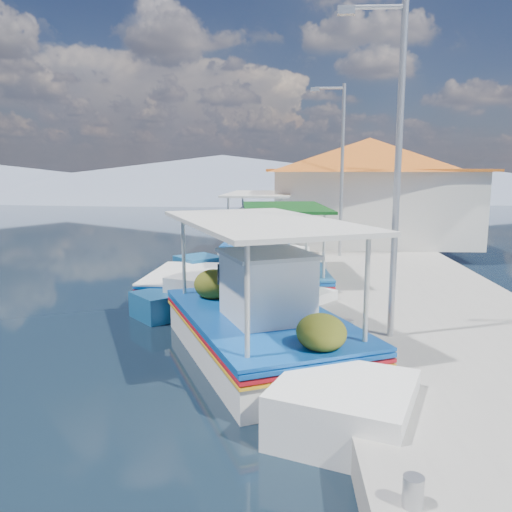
{
  "coord_description": "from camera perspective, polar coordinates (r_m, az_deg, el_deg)",
  "views": [
    {
      "loc": [
        2.57,
        -7.41,
        3.64
      ],
      "look_at": [
        1.83,
        6.11,
        1.3
      ],
      "focal_mm": 35.86,
      "sensor_mm": 36.0,
      "label": 1
    }
  ],
  "objects": [
    {
      "name": "ground",
      "position": [
        8.65,
        -15.01,
        -15.45
      ],
      "size": [
        160.0,
        160.0,
        0.0
      ],
      "primitive_type": "plane",
      "color": "black",
      "rests_on": "ground"
    },
    {
      "name": "quay",
      "position": [
        14.23,
        16.63,
        -4.4
      ],
      "size": [
        5.0,
        44.0,
        0.5
      ],
      "primitive_type": "cube",
      "color": "gray",
      "rests_on": "ground"
    },
    {
      "name": "bollards",
      "position": [
        13.07,
        8.48,
        -3.53
      ],
      "size": [
        0.2,
        17.2,
        0.3
      ],
      "color": "#A5A8AD",
      "rests_on": "quay"
    },
    {
      "name": "main_caique",
      "position": [
        10.09,
        0.71,
        -7.89
      ],
      "size": [
        4.94,
        8.29,
        2.98
      ],
      "rotation": [
        0.0,
        0.0,
        -0.41
      ],
      "color": "white",
      "rests_on": "ground"
    },
    {
      "name": "caique_green_canopy",
      "position": [
        15.07,
        3.14,
        -2.53
      ],
      "size": [
        2.68,
        7.59,
        2.85
      ],
      "rotation": [
        0.0,
        0.0,
        -0.09
      ],
      "color": "white",
      "rests_on": "ground"
    },
    {
      "name": "caique_blue_hull",
      "position": [
        14.85,
        -8.18,
        -3.36
      ],
      "size": [
        1.93,
        5.87,
        1.05
      ],
      "rotation": [
        0.0,
        0.0,
        0.05
      ],
      "color": "#155083",
      "rests_on": "ground"
    },
    {
      "name": "caique_far",
      "position": [
        20.63,
        0.44,
        1.18
      ],
      "size": [
        2.77,
        8.43,
        2.96
      ],
      "rotation": [
        0.0,
        0.0,
        0.05
      ],
      "color": "white",
      "rests_on": "ground"
    },
    {
      "name": "harbor_building",
      "position": [
        22.72,
        12.43,
        7.4
      ],
      "size": [
        10.49,
        10.49,
        4.4
      ],
      "color": "silver",
      "rests_on": "quay"
    },
    {
      "name": "lamp_post_near",
      "position": [
        9.61,
        15.06,
        10.73
      ],
      "size": [
        1.21,
        0.14,
        6.0
      ],
      "color": "#A5A8AD",
      "rests_on": "quay"
    },
    {
      "name": "lamp_post_far",
      "position": [
        18.51,
        9.3,
        10.33
      ],
      "size": [
        1.21,
        0.14,
        6.0
      ],
      "color": "#A5A8AD",
      "rests_on": "quay"
    },
    {
      "name": "mountain_ridge",
      "position": [
        63.55,
        6.78,
        8.3
      ],
      "size": [
        171.4,
        96.0,
        5.5
      ],
      "color": "slate",
      "rests_on": "ground"
    }
  ]
}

